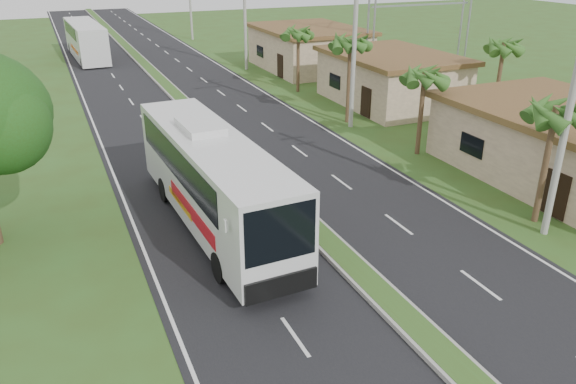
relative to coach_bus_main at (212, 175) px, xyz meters
name	(u,v)px	position (x,y,z in m)	size (l,w,h in m)	color
ground	(394,309)	(3.58, -7.99, -2.27)	(180.00, 180.00, 0.00)	#374D1C
road_asphalt	(215,134)	(3.58, 12.01, -2.26)	(14.00, 160.00, 0.02)	black
median_strip	(215,132)	(3.58, 12.01, -2.17)	(1.20, 160.00, 0.18)	gray
lane_edge_left	(103,148)	(-3.12, 12.01, -2.27)	(0.12, 160.00, 0.01)	silver
lane_edge_right	(312,122)	(10.28, 12.01, -2.27)	(0.12, 160.00, 0.01)	silver
shop_near	(571,145)	(17.58, -1.99, -0.50)	(8.60, 12.60, 3.52)	tan
shop_mid	(391,78)	(17.58, 14.01, -0.42)	(7.60, 10.60, 3.67)	tan
shop_far	(308,48)	(17.58, 28.01, -0.34)	(8.60, 11.60, 3.82)	tan
palm_verge_a	(556,112)	(12.58, -4.99, 2.47)	(2.40, 2.40, 5.45)	#473321
palm_verge_b	(424,76)	(12.98, 4.01, 2.08)	(2.40, 2.40, 5.05)	#473321
palm_verge_c	(350,43)	(12.38, 11.01, 2.85)	(2.40, 2.40, 5.85)	#473321
palm_verge_d	(298,33)	(12.88, 20.01, 2.27)	(2.40, 2.40, 5.25)	#473321
palm_behind_shop	(504,47)	(21.08, 7.01, 2.66)	(2.40, 2.40, 5.65)	#473321
utility_pole_a	(572,96)	(12.08, -5.99, 3.40)	(1.60, 0.28, 11.00)	gray
utility_pole_b	(355,27)	(12.05, 10.01, 3.98)	(3.20, 0.28, 12.00)	gray
utility_pole_c	(245,6)	(12.08, 30.01, 3.40)	(1.60, 0.28, 11.00)	gray
coach_bus_main	(212,175)	(0.00, 0.00, 0.00)	(3.21, 12.90, 4.14)	silver
coach_bus_far	(86,38)	(-1.11, 41.69, -0.24)	(3.20, 12.39, 3.58)	silver
motorcyclist	(271,196)	(2.57, 0.13, -1.43)	(1.72, 0.56, 2.32)	black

